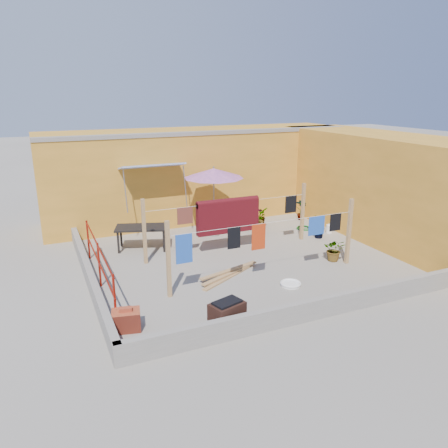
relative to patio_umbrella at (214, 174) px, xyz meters
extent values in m
plane|color=#9E998E|center=(-0.13, -2.28, -2.03)|extent=(80.00, 80.00, 0.00)
cube|color=gold|center=(0.37, 2.42, -0.43)|extent=(11.00, 2.40, 3.20)
cube|color=gray|center=(0.37, 1.37, 1.12)|extent=(11.00, 0.35, 0.12)
cube|color=#2D51B2|center=(-1.73, 0.87, 0.22)|extent=(2.00, 0.79, 0.22)
cylinder|color=gray|center=(-2.68, 0.50, -0.43)|extent=(0.03, 0.30, 1.28)
cylinder|color=gray|center=(-0.78, 0.50, -0.43)|extent=(0.03, 0.30, 1.28)
cube|color=gold|center=(5.07, -2.28, -0.43)|extent=(2.40, 9.00, 3.20)
cube|color=gray|center=(-0.13, -5.86, -1.81)|extent=(8.30, 0.16, 0.44)
cube|color=gray|center=(-4.21, -2.28, -1.81)|extent=(0.16, 7.30, 0.44)
cylinder|color=#9F1C0F|center=(-3.98, -4.48, -1.48)|extent=(0.05, 0.05, 1.10)
cylinder|color=#9F1C0F|center=(-3.98, -2.48, -1.48)|extent=(0.05, 0.05, 1.10)
cylinder|color=#9F1C0F|center=(-3.98, -0.48, -1.48)|extent=(0.05, 0.05, 1.10)
cylinder|color=#9F1C0F|center=(-3.98, -2.48, -0.98)|extent=(0.04, 4.20, 0.04)
cylinder|color=#9F1C0F|center=(-3.98, -2.48, -1.43)|extent=(0.04, 4.20, 0.04)
cube|color=tan|center=(-2.63, -3.68, -1.13)|extent=(0.09, 0.09, 1.80)
cube|color=tan|center=(2.37, -3.68, -1.13)|extent=(0.09, 0.09, 1.80)
cube|color=tan|center=(2.37, -1.48, -1.13)|extent=(0.09, 0.09, 1.80)
cube|color=tan|center=(-2.63, -1.48, -1.13)|extent=(0.09, 0.09, 1.80)
cylinder|color=silver|center=(-0.13, -3.68, -0.58)|extent=(5.00, 0.01, 0.01)
cylinder|color=silver|center=(-0.13, -1.48, -0.58)|extent=(5.00, 0.01, 0.01)
cube|color=#450B11|center=(-0.18, -1.48, -0.99)|extent=(1.89, 0.22, 0.93)
cube|color=black|center=(1.93, -1.48, -0.84)|extent=(0.39, 0.02, 0.53)
cube|color=brown|center=(-1.48, -1.48, -0.81)|extent=(0.45, 0.02, 0.47)
cube|color=#214FB3|center=(-2.26, -3.68, -0.92)|extent=(0.39, 0.02, 0.69)
cube|color=black|center=(-1.02, -3.68, -0.84)|extent=(0.33, 0.02, 0.52)
cube|color=#B8310E|center=(-0.36, -3.68, -0.90)|extent=(0.36, 0.02, 0.65)
cube|color=#214FB3|center=(1.31, -3.68, -0.83)|extent=(0.47, 0.02, 0.50)
cube|color=black|center=(1.90, -3.68, -0.81)|extent=(0.34, 0.02, 0.46)
cylinder|color=gray|center=(0.00, 0.00, -2.00)|extent=(0.34, 0.34, 0.06)
cylinder|color=gray|center=(0.00, 0.00, -0.95)|extent=(0.04, 0.04, 2.15)
cone|color=#CF6FAC|center=(0.00, 0.00, 0.02)|extent=(2.24, 2.24, 0.30)
cylinder|color=gray|center=(0.00, 0.00, 0.18)|extent=(0.04, 0.04, 0.09)
cube|color=black|center=(-2.44, -0.35, -1.36)|extent=(1.65, 1.18, 0.06)
cube|color=black|center=(-3.16, -0.42, -1.70)|extent=(0.06, 0.06, 0.65)
cube|color=black|center=(-2.97, 0.14, -1.70)|extent=(0.06, 0.06, 0.65)
cube|color=black|center=(-1.92, -0.84, -1.70)|extent=(0.06, 0.06, 0.65)
cube|color=black|center=(-1.73, -0.27, -1.70)|extent=(0.06, 0.06, 0.65)
cube|color=#B33D29|center=(-3.83, -4.73, -1.83)|extent=(0.62, 0.50, 0.40)
cube|color=#A84927|center=(-3.83, -4.73, -1.59)|extent=(0.27, 0.17, 0.08)
cube|color=tan|center=(-1.02, -3.31, -2.01)|extent=(1.65, 0.99, 0.04)
cube|color=tan|center=(-0.94, -3.19, -1.97)|extent=(1.71, 0.85, 0.04)
cube|color=tan|center=(-0.86, -3.07, -1.93)|extent=(1.78, 0.62, 0.04)
cube|color=black|center=(-2.00, -5.48, -1.75)|extent=(0.75, 0.61, 0.55)
cube|color=black|center=(-2.00, -5.48, -1.46)|extent=(0.62, 0.47, 0.04)
cylinder|color=white|center=(0.20, -4.30, -2.00)|extent=(0.47, 0.47, 0.06)
torus|color=white|center=(0.20, -4.30, -1.96)|extent=(0.50, 0.50, 0.05)
cylinder|color=white|center=(3.57, -1.30, -1.89)|extent=(0.20, 0.20, 0.27)
cylinder|color=white|center=(3.57, -1.30, -1.74)|extent=(0.05, 0.05, 0.04)
cylinder|color=white|center=(3.38, -0.76, -1.88)|extent=(0.21, 0.21, 0.29)
cylinder|color=white|center=(3.38, -0.76, -1.72)|extent=(0.06, 0.06, 0.05)
torus|color=#17671F|center=(3.05, -0.60, -2.01)|extent=(0.49, 0.49, 0.03)
torus|color=#17671F|center=(3.05, -0.60, -1.97)|extent=(0.42, 0.42, 0.03)
imported|color=#1D5E1A|center=(1.54, -0.06, -1.65)|extent=(0.89, 0.88, 0.75)
imported|color=#1D5E1A|center=(1.96, 0.47, -1.73)|extent=(0.42, 0.42, 0.59)
imported|color=#1D5E1A|center=(3.57, 0.38, -1.64)|extent=(0.45, 0.49, 0.76)
imported|color=#1D5E1A|center=(2.93, -1.63, -1.64)|extent=(0.49, 0.53, 0.78)
imported|color=#1D5E1A|center=(2.17, -3.40, -1.70)|extent=(0.77, 0.75, 0.64)
camera|label=1|loc=(-5.15, -12.46, 2.46)|focal=35.00mm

